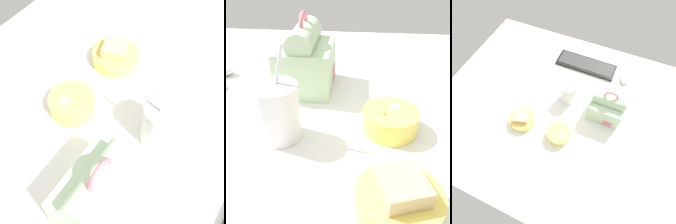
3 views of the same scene
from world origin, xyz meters
The scene contains 7 objects.
desk_surface centered at (0.00, 0.00, 1.00)cm, with size 140.00×110.00×2.00cm.
keyboard centered at (1.22, 34.28, 3.02)cm, with size 36.95×12.24×2.10cm.
lunch_bag centered at (21.82, 6.06, 9.55)cm, with size 16.68×13.92×19.93cm.
soup_cup centered at (0.31, 7.55, 8.15)cm, with size 8.72×8.72×19.71cm.
bento_bowl_sandwich centered at (-16.26, -15.00, 4.56)cm, with size 13.22×13.22×6.87cm.
bento_bowl_snacks centered at (4.21, -14.83, 4.59)cm, with size 11.69×11.69×5.82cm.
computer_mouse centered at (26.34, 32.97, 3.72)cm, with size 5.41×9.36×3.43cm.
Camera 3 is at (18.95, -42.49, 85.79)cm, focal length 28.00 mm.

